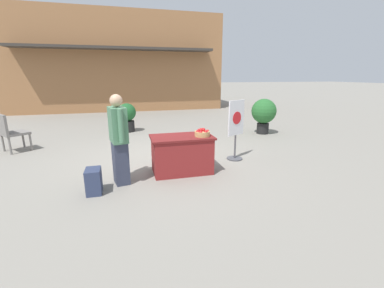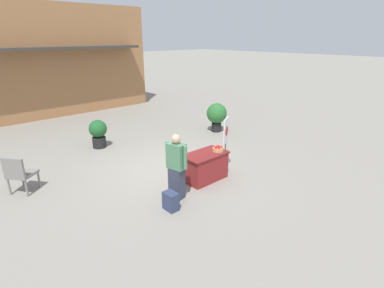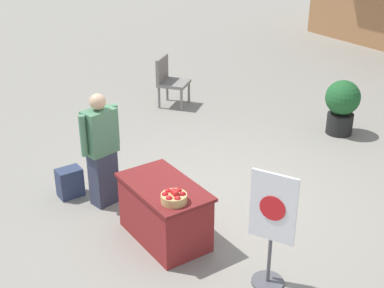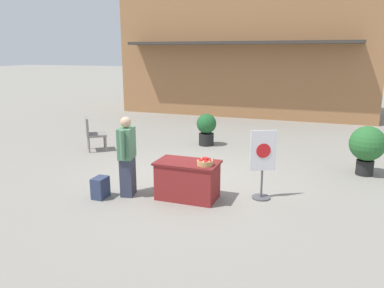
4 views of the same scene
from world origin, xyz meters
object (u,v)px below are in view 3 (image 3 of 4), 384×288
at_px(poster_board, 272,228).
at_px(potted_plant_near_right, 342,104).
at_px(display_table, 165,212).
at_px(patio_chair, 169,79).
at_px(backpack, 70,182).
at_px(apple_basket, 174,197).
at_px(person_visitor, 101,150).

distance_m(poster_board, potted_plant_near_right, 4.44).
relative_size(display_table, patio_chair, 1.24).
bearing_deg(display_table, poster_board, 19.46).
xyz_separation_m(backpack, potted_plant_near_right, (0.65, 4.82, 0.34)).
relative_size(display_table, backpack, 2.90).
xyz_separation_m(apple_basket, patio_chair, (-4.26, 2.60, -0.26)).
relative_size(person_visitor, backpack, 3.80).
xyz_separation_m(person_visitor, patio_chair, (-2.69, 2.74, -0.26)).
distance_m(person_visitor, backpack, 0.81).
relative_size(display_table, poster_board, 0.89).
bearing_deg(poster_board, patio_chair, -137.66).
relative_size(backpack, patio_chair, 0.43).
xyz_separation_m(display_table, person_visitor, (-1.18, -0.25, 0.44)).
bearing_deg(person_visitor, apple_basket, -6.61).
bearing_deg(person_visitor, patio_chair, 122.68).
xyz_separation_m(display_table, apple_basket, (0.39, -0.10, 0.44)).
bearing_deg(person_visitor, display_table, 0.00).
bearing_deg(backpack, apple_basket, 13.04).
bearing_deg(backpack, patio_chair, 126.32).
bearing_deg(person_visitor, potted_plant_near_right, 75.55).
relative_size(person_visitor, poster_board, 1.17).
distance_m(backpack, potted_plant_near_right, 4.87).
height_order(display_table, potted_plant_near_right, potted_plant_near_right).
bearing_deg(potted_plant_near_right, backpack, -97.66).
bearing_deg(display_table, apple_basket, -14.93).
bearing_deg(potted_plant_near_right, poster_board, -58.06).
xyz_separation_m(person_visitor, potted_plant_near_right, (0.21, 4.49, -0.26)).
bearing_deg(patio_chair, backpack, -91.76).
height_order(person_visitor, poster_board, person_visitor).
height_order(backpack, poster_board, poster_board).
distance_m(person_visitor, poster_board, 2.65).
bearing_deg(poster_board, display_table, -97.24).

